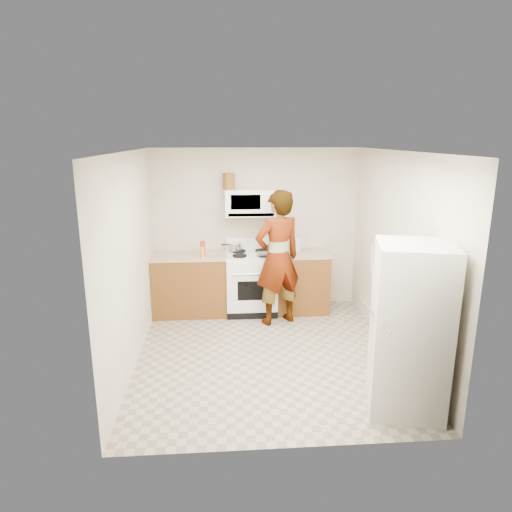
{
  "coord_description": "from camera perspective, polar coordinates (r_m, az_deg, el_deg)",
  "views": [
    {
      "loc": [
        -0.54,
        -5.23,
        2.66
      ],
      "look_at": [
        -0.1,
        0.55,
        1.14
      ],
      "focal_mm": 32.0,
      "sensor_mm": 36.0,
      "label": 1
    }
  ],
  "objects": [
    {
      "name": "kettle",
      "position": [
        7.12,
        5.07,
        1.34
      ],
      "size": [
        0.15,
        0.15,
        0.17
      ],
      "primitive_type": "cylinder",
      "rotation": [
        0.0,
        0.0,
        0.06
      ],
      "color": "silver",
      "rests_on": "counter_right"
    },
    {
      "name": "fridge",
      "position": [
        4.73,
        18.64,
        -8.62
      ],
      "size": [
        0.85,
        0.85,
        1.7
      ],
      "primitive_type": "cube",
      "rotation": [
        0.0,
        0.0,
        -0.25
      ],
      "color": "silver",
      "rests_on": "floor"
    },
    {
      "name": "right_wall",
      "position": [
        5.82,
        17.23,
        0.0
      ],
      "size": [
        0.02,
        3.6,
        2.5
      ],
      "primitive_type": "cube",
      "color": "beige",
      "rests_on": "floor"
    },
    {
      "name": "bottle_hot_sauce",
      "position": [
        6.7,
        -6.72,
        0.4
      ],
      "size": [
        0.07,
        0.07,
        0.16
      ],
      "primitive_type": "cylinder",
      "rotation": [
        0.0,
        0.0,
        0.27
      ],
      "color": "orange",
      "rests_on": "counter_left"
    },
    {
      "name": "bottle_spray",
      "position": [
        6.78,
        -6.67,
        0.9
      ],
      "size": [
        0.09,
        0.09,
        0.24
      ],
      "primitive_type": "cylinder",
      "rotation": [
        0.0,
        0.0,
        -0.28
      ],
      "color": "red",
      "rests_on": "counter_left"
    },
    {
      "name": "saucepan",
      "position": [
        7.07,
        -2.61,
        1.18
      ],
      "size": [
        0.25,
        0.25,
        0.11
      ],
      "primitive_type": "cylinder",
      "rotation": [
        0.0,
        0.0,
        -0.29
      ],
      "color": "silver",
      "rests_on": "gas_range"
    },
    {
      "name": "gas_range",
      "position": [
        7.07,
        -0.62,
        -3.22
      ],
      "size": [
        0.76,
        0.65,
        1.13
      ],
      "color": "white",
      "rests_on": "floor"
    },
    {
      "name": "jug",
      "position": [
        6.84,
        -3.42,
        9.31
      ],
      "size": [
        0.18,
        0.18,
        0.24
      ],
      "primitive_type": "cube",
      "rotation": [
        0.0,
        0.0,
        0.42
      ],
      "color": "brown",
      "rests_on": "microwave"
    },
    {
      "name": "pot_lid",
      "position": [
        6.82,
        -4.67,
        0.05
      ],
      "size": [
        0.3,
        0.3,
        0.01
      ],
      "primitive_type": "cylinder",
      "rotation": [
        0.0,
        0.0,
        0.31
      ],
      "color": "white",
      "rests_on": "counter_left"
    },
    {
      "name": "bottle_green_cap",
      "position": [
        6.78,
        -6.77,
        0.64
      ],
      "size": [
        0.07,
        0.07,
        0.18
      ],
      "primitive_type": "cylinder",
      "rotation": [
        0.0,
        0.0,
        0.24
      ],
      "color": "#198C29",
      "rests_on": "counter_left"
    },
    {
      "name": "back_wall",
      "position": [
        7.18,
        -0.0,
        3.37
      ],
      "size": [
        3.2,
        0.02,
        2.5
      ],
      "primitive_type": "cube",
      "color": "beige",
      "rests_on": "floor"
    },
    {
      "name": "counter_left",
      "position": [
        6.96,
        -8.38,
        0.04
      ],
      "size": [
        1.14,
        0.64,
        0.03
      ],
      "primitive_type": "cube",
      "color": "tan",
      "rests_on": "cabinet_left"
    },
    {
      "name": "counter_right",
      "position": [
        7.04,
        5.71,
        0.31
      ],
      "size": [
        0.82,
        0.64,
        0.03
      ],
      "primitive_type": "cube",
      "color": "tan",
      "rests_on": "cabinet_right"
    },
    {
      "name": "cabinet_right",
      "position": [
        7.17,
        5.62,
        -3.31
      ],
      "size": [
        0.8,
        0.62,
        0.9
      ],
      "primitive_type": "cube",
      "color": "brown",
      "rests_on": "floor"
    },
    {
      "name": "cabinet_left",
      "position": [
        7.09,
        -8.24,
        -3.62
      ],
      "size": [
        1.12,
        0.62,
        0.9
      ],
      "primitive_type": "cube",
      "color": "brown",
      "rests_on": "floor"
    },
    {
      "name": "floor",
      "position": [
        5.89,
        1.37,
        -12.16
      ],
      "size": [
        3.6,
        3.6,
        0.0
      ],
      "primitive_type": "plane",
      "color": "gray",
      "rests_on": "ground"
    },
    {
      "name": "broom",
      "position": [
        6.73,
        14.34,
        -3.48
      ],
      "size": [
        0.18,
        0.22,
        1.21
      ],
      "primitive_type": "cylinder",
      "rotation": [
        0.14,
        -0.14,
        0.12
      ],
      "color": "white",
      "rests_on": "floor"
    },
    {
      "name": "person",
      "position": [
        6.52,
        2.74,
        -0.27
      ],
      "size": [
        0.84,
        0.71,
        1.96
      ],
      "primitive_type": "imported",
      "rotation": [
        0.0,
        0.0,
        3.54
      ],
      "color": "tan",
      "rests_on": "floor"
    },
    {
      "name": "microwave",
      "position": [
        6.92,
        -0.72,
        6.73
      ],
      "size": [
        0.76,
        0.38,
        0.4
      ],
      "primitive_type": "cube",
      "color": "white",
      "rests_on": "back_wall"
    },
    {
      "name": "tray",
      "position": [
        6.81,
        1.12,
        0.21
      ],
      "size": [
        0.25,
        0.17,
        0.05
      ],
      "primitive_type": "cube",
      "rotation": [
        0.0,
        0.0,
        -0.02
      ],
      "color": "silver",
      "rests_on": "gas_range"
    }
  ]
}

